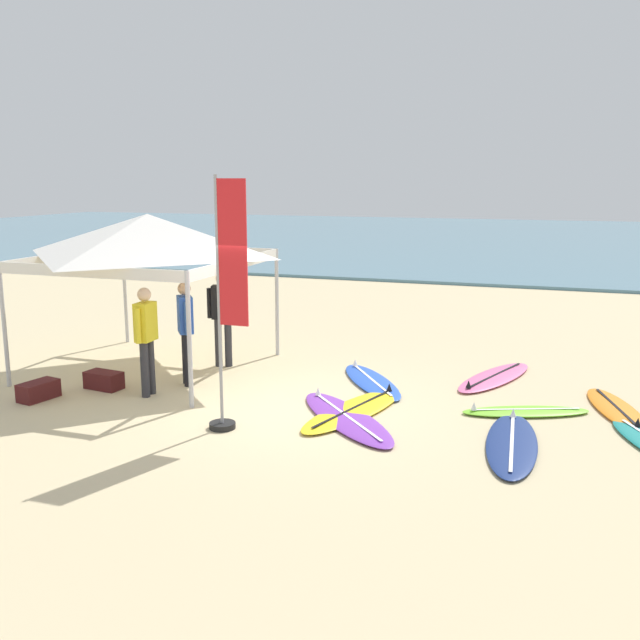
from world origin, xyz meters
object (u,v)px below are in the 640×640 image
object	(u,v)px
surfboard_orange	(616,409)
gear_bag_near_tent	(104,380)
banner_flag	(227,316)
canopy_tent	(148,235)
surfboard_blue	(372,381)
surfboard_yellow	(355,410)
surfboard_navy	(512,443)
person_blue	(186,326)
gear_bag_by_pole	(39,391)
surfboard_purple	(346,418)
surfboard_lime	(525,411)
surfboard_pink	(495,377)
person_black	(223,313)
person_yellow	(146,334)

from	to	relation	value
surfboard_orange	gear_bag_near_tent	bearing A→B (deg)	-169.43
banner_flag	canopy_tent	bearing A→B (deg)	138.31
canopy_tent	surfboard_blue	xyz separation A→B (m)	(3.90, 0.40, -2.35)
canopy_tent	surfboard_yellow	xyz separation A→B (m)	(4.04, -1.10, -2.35)
surfboard_navy	person_blue	world-z (taller)	person_blue
gear_bag_by_pole	surfboard_navy	bearing A→B (deg)	2.92
banner_flag	gear_bag_by_pole	xyz separation A→B (m)	(-3.37, 0.24, -1.43)
canopy_tent	surfboard_purple	distance (m)	4.89
surfboard_navy	surfboard_lime	size ratio (longest dim) A/B	1.26
surfboard_pink	person_black	distance (m)	4.88
surfboard_orange	person_yellow	xyz separation A→B (m)	(-6.90, -1.52, 0.95)
surfboard_navy	surfboard_lime	xyz separation A→B (m)	(0.09, 1.36, 0.00)
surfboard_orange	surfboard_purple	size ratio (longest dim) A/B	0.90
surfboard_lime	person_blue	xyz separation A→B (m)	(-5.36, -0.27, 0.95)
surfboard_lime	surfboard_navy	bearing A→B (deg)	-93.78
surfboard_yellow	surfboard_blue	size ratio (longest dim) A/B	1.19
surfboard_yellow	person_black	xyz separation A→B (m)	(-2.96, 1.70, 0.95)
gear_bag_by_pole	person_blue	bearing A→B (deg)	39.25
surfboard_lime	person_blue	distance (m)	5.45
surfboard_blue	gear_bag_near_tent	size ratio (longest dim) A/B	3.60
person_yellow	person_blue	size ratio (longest dim) A/B	1.00
surfboard_pink	person_blue	world-z (taller)	person_blue
person_yellow	gear_bag_by_pole	size ratio (longest dim) A/B	2.85
person_yellow	surfboard_navy	bearing A→B (deg)	-3.88
surfboard_pink	person_blue	size ratio (longest dim) A/B	1.40
surfboard_purple	person_black	world-z (taller)	person_black
person_black	gear_bag_by_pole	distance (m)	3.36
person_yellow	surfboard_purple	bearing A→B (deg)	-2.03
canopy_tent	gear_bag_by_pole	bearing A→B (deg)	-109.33
canopy_tent	surfboard_orange	bearing A→B (deg)	1.17
surfboard_lime	gear_bag_by_pole	size ratio (longest dim) A/B	3.18
surfboard_yellow	surfboard_orange	size ratio (longest dim) A/B	1.22
surfboard_navy	gear_bag_by_pole	bearing A→B (deg)	-177.08
canopy_tent	surfboard_yellow	bearing A→B (deg)	-15.28
surfboard_orange	surfboard_pink	size ratio (longest dim) A/B	0.89
surfboard_yellow	person_yellow	xyz separation A→B (m)	(-3.29, -0.26, 0.95)
surfboard_pink	banner_flag	bearing A→B (deg)	-130.94
gear_bag_by_pole	surfboard_blue	bearing A→B (deg)	28.34
canopy_tent	banner_flag	bearing A→B (deg)	-41.69
canopy_tent	surfboard_pink	xyz separation A→B (m)	(5.81, 1.31, -2.35)
gear_bag_near_tent	surfboard_lime	bearing A→B (deg)	7.94
surfboard_pink	surfboard_purple	bearing A→B (deg)	-122.58
surfboard_yellow	person_black	size ratio (longest dim) A/B	1.50
canopy_tent	surfboard_navy	size ratio (longest dim) A/B	1.45
banner_flag	surfboard_lime	bearing A→B (deg)	27.54
canopy_tent	surfboard_blue	size ratio (longest dim) A/B	1.61
canopy_tent	surfboard_lime	xyz separation A→B (m)	(6.40, -0.39, -2.35)
surfboard_navy	person_yellow	size ratio (longest dim) A/B	1.40
surfboard_lime	banner_flag	bearing A→B (deg)	-152.46
person_blue	gear_bag_near_tent	world-z (taller)	person_blue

